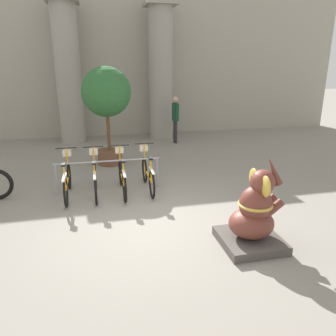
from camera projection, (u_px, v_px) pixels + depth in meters
The scene contains 12 objects.
ground_plane at pixel (150, 225), 6.28m from camera, with size 60.00×60.00×0.00m, color gray.
building_facade at pixel (114, 62), 13.35m from camera, with size 20.00×0.20×6.00m.
column_left at pixel (68, 73), 12.17m from camera, with size 1.18×1.18×5.16m.
column_right at pixel (161, 72), 12.91m from camera, with size 1.18×1.18×5.16m.
bike_rack at pixel (108, 169), 7.77m from camera, with size 2.48×0.05×0.77m.
bicycle_0 at pixel (67, 180), 7.51m from camera, with size 0.48×1.75×1.05m.
bicycle_1 at pixel (95, 178), 7.63m from camera, with size 0.48×1.75×1.05m.
bicycle_2 at pixel (122, 176), 7.76m from camera, with size 0.48×1.75×1.05m.
bicycle_3 at pixel (148, 173), 7.96m from camera, with size 0.48×1.75×1.05m.
elephant_statue at pixel (254, 216), 5.44m from camera, with size 0.99×0.99×1.56m.
person_pedestrian at pixel (175, 115), 12.43m from camera, with size 0.24×0.47×1.77m.
potted_tree at pixel (107, 97), 9.47m from camera, with size 1.44×1.44×2.89m.
Camera 1 is at (-0.91, -5.58, 2.95)m, focal length 35.00 mm.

